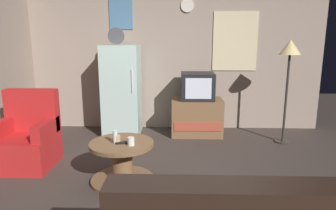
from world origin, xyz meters
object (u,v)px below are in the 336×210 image
at_px(tv_stand, 197,117).
at_px(coffee_table, 122,162).
at_px(mug_ceramic_white, 131,141).
at_px(remote_control, 122,143).
at_px(crt_tv, 197,86).
at_px(standing_lamp, 290,55).
at_px(armchair, 27,140).
at_px(fridge, 122,90).
at_px(mug_ceramic_tan, 117,139).
at_px(wine_glass, 115,137).

distance_m(tv_stand, coffee_table, 2.02).
distance_m(mug_ceramic_white, remote_control, 0.12).
distance_m(crt_tv, standing_lamp, 1.48).
bearing_deg(coffee_table, armchair, 161.23).
bearing_deg(fridge, crt_tv, -0.75).
xyz_separation_m(mug_ceramic_tan, remote_control, (0.06, -0.02, -0.03)).
bearing_deg(remote_control, standing_lamp, 24.92).
height_order(crt_tv, mug_ceramic_white, crt_tv).
bearing_deg(remote_control, armchair, 151.67).
distance_m(tv_stand, mug_ceramic_tan, 2.07).
distance_m(crt_tv, wine_glass, 2.10).
height_order(fridge, armchair, fridge).
bearing_deg(mug_ceramic_tan, mug_ceramic_white, -21.65).
xyz_separation_m(standing_lamp, mug_ceramic_white, (-2.17, -1.52, -0.84)).
height_order(standing_lamp, mug_ceramic_tan, standing_lamp).
bearing_deg(mug_ceramic_white, mug_ceramic_tan, 158.35).
relative_size(crt_tv, mug_ceramic_tan, 6.00).
height_order(coffee_table, mug_ceramic_tan, mug_ceramic_tan).
bearing_deg(fridge, armchair, -126.01).
xyz_separation_m(crt_tv, wine_glass, (-1.01, -1.82, -0.29)).
bearing_deg(standing_lamp, armchair, -164.56).
bearing_deg(tv_stand, armchair, -149.17).
bearing_deg(mug_ceramic_tan, standing_lamp, 31.99).
xyz_separation_m(coffee_table, mug_ceramic_tan, (-0.04, -0.02, 0.28)).
relative_size(coffee_table, armchair, 0.75).
relative_size(crt_tv, wine_glass, 3.60).
bearing_deg(mug_ceramic_white, fridge, 102.92).
height_order(standing_lamp, armchair, standing_lamp).
relative_size(fridge, mug_ceramic_white, 19.67).
xyz_separation_m(crt_tv, armchair, (-2.25, -1.34, -0.50)).
xyz_separation_m(crt_tv, standing_lamp, (1.34, -0.35, 0.52)).
bearing_deg(armchair, mug_ceramic_white, -20.52).
relative_size(crt_tv, remote_control, 3.60).
bearing_deg(tv_stand, coffee_table, -118.04).
bearing_deg(coffee_table, mug_ceramic_white, -36.60).
relative_size(fridge, armchair, 1.84).
height_order(tv_stand, coffee_table, tv_stand).
height_order(standing_lamp, remote_control, standing_lamp).
xyz_separation_m(wine_glass, remote_control, (0.08, -0.01, -0.06)).
height_order(fridge, crt_tv, fridge).
relative_size(standing_lamp, wine_glass, 10.60).
relative_size(coffee_table, wine_glass, 4.80).
height_order(coffee_table, wine_glass, wine_glass).
height_order(fridge, mug_ceramic_tan, fridge).
height_order(mug_ceramic_white, mug_ceramic_tan, same).
height_order(fridge, coffee_table, fridge).
height_order(fridge, mug_ceramic_white, fridge).
xyz_separation_m(standing_lamp, mug_ceramic_tan, (-2.33, -1.46, -0.84)).
xyz_separation_m(wine_glass, mug_ceramic_white, (0.18, -0.05, -0.03)).
bearing_deg(fridge, remote_control, -79.87).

